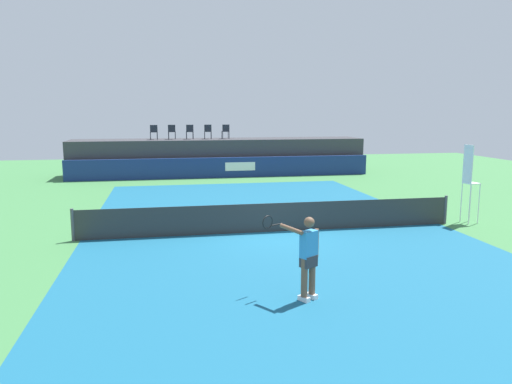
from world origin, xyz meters
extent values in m
plane|color=#3D7A42|center=(0.00, 3.00, 0.00)|extent=(48.00, 48.00, 0.00)
cube|color=#16597A|center=(0.00, 0.00, 0.00)|extent=(12.00, 22.00, 0.00)
cube|color=navy|center=(0.00, 13.50, 0.60)|extent=(18.00, 0.20, 1.20)
cube|color=white|center=(1.03, 13.39, 0.66)|extent=(1.80, 0.02, 0.50)
cube|color=#38383D|center=(0.00, 15.30, 1.10)|extent=(18.00, 2.80, 2.20)
cylinder|color=#1E232D|center=(-3.79, 15.49, 2.42)|extent=(0.04, 0.04, 0.44)
cylinder|color=#1E232D|center=(-4.19, 15.47, 2.42)|extent=(0.04, 0.04, 0.44)
cylinder|color=#1E232D|center=(-3.77, 15.09, 2.42)|extent=(0.04, 0.04, 0.44)
cylinder|color=#1E232D|center=(-4.17, 15.07, 2.42)|extent=(0.04, 0.04, 0.44)
cube|color=#1E232D|center=(-3.98, 15.28, 2.66)|extent=(0.46, 0.46, 0.03)
cube|color=#1E232D|center=(-3.97, 15.07, 2.88)|extent=(0.44, 0.05, 0.42)
cylinder|color=#1E232D|center=(-2.67, 15.69, 2.42)|extent=(0.04, 0.04, 0.44)
cylinder|color=#1E232D|center=(-3.08, 15.71, 2.42)|extent=(0.04, 0.04, 0.44)
cylinder|color=#1E232D|center=(-2.70, 15.29, 2.42)|extent=(0.04, 0.04, 0.44)
cylinder|color=#1E232D|center=(-3.10, 15.31, 2.42)|extent=(0.04, 0.04, 0.44)
cube|color=#1E232D|center=(-2.89, 15.50, 2.66)|extent=(0.46, 0.46, 0.03)
cube|color=#1E232D|center=(-2.90, 15.29, 2.88)|extent=(0.44, 0.05, 0.42)
cylinder|color=#1E232D|center=(-1.60, 15.65, 2.42)|extent=(0.04, 0.04, 0.44)
cylinder|color=#1E232D|center=(-2.00, 15.65, 2.42)|extent=(0.04, 0.04, 0.44)
cylinder|color=#1E232D|center=(-1.60, 15.25, 2.42)|extent=(0.04, 0.04, 0.44)
cylinder|color=#1E232D|center=(-2.00, 15.25, 2.42)|extent=(0.04, 0.04, 0.44)
cube|color=#1E232D|center=(-1.80, 15.45, 2.66)|extent=(0.44, 0.44, 0.03)
cube|color=#1E232D|center=(-1.80, 15.24, 2.88)|extent=(0.44, 0.03, 0.42)
cylinder|color=#1E232D|center=(-0.47, 15.64, 2.42)|extent=(0.04, 0.04, 0.44)
cylinder|color=#1E232D|center=(-0.87, 15.66, 2.42)|extent=(0.04, 0.04, 0.44)
cylinder|color=#1E232D|center=(-0.49, 15.24, 2.42)|extent=(0.04, 0.04, 0.44)
cylinder|color=#1E232D|center=(-0.89, 15.26, 2.42)|extent=(0.04, 0.04, 0.44)
cube|color=#1E232D|center=(-0.68, 15.45, 2.66)|extent=(0.46, 0.46, 0.03)
cube|color=#1E232D|center=(-0.69, 15.24, 2.88)|extent=(0.44, 0.05, 0.42)
cylinder|color=#1E232D|center=(0.62, 15.64, 2.42)|extent=(0.04, 0.04, 0.44)
cylinder|color=#1E232D|center=(0.22, 15.63, 2.42)|extent=(0.04, 0.04, 0.44)
cylinder|color=#1E232D|center=(0.63, 15.24, 2.42)|extent=(0.04, 0.04, 0.44)
cylinder|color=#1E232D|center=(0.23, 15.23, 2.42)|extent=(0.04, 0.04, 0.44)
cube|color=#1E232D|center=(0.42, 15.44, 2.66)|extent=(0.45, 0.45, 0.03)
cube|color=#1E232D|center=(0.43, 15.23, 2.88)|extent=(0.44, 0.04, 0.42)
cylinder|color=white|center=(7.37, -0.17, 0.70)|extent=(0.04, 0.04, 1.40)
cylinder|color=white|center=(7.30, 0.23, 0.70)|extent=(0.04, 0.04, 1.40)
cylinder|color=white|center=(6.97, -0.23, 0.70)|extent=(0.04, 0.04, 1.40)
cylinder|color=white|center=(6.90, 0.17, 0.70)|extent=(0.04, 0.04, 1.40)
cube|color=white|center=(7.13, 0.00, 1.41)|extent=(0.50, 0.50, 0.03)
cube|color=white|center=(6.93, -0.03, 2.09)|extent=(0.09, 0.44, 1.33)
cube|color=#2D2D2D|center=(0.00, 0.00, 0.47)|extent=(12.40, 0.02, 0.95)
cylinder|color=#4C4C51|center=(-6.20, 0.00, 0.50)|extent=(0.10, 0.10, 1.00)
cylinder|color=#4C4C51|center=(6.20, 0.00, 0.50)|extent=(0.10, 0.10, 1.00)
cube|color=white|center=(-0.44, -5.80, 0.05)|extent=(0.24, 0.28, 0.10)
cylinder|color=brown|center=(-0.44, -5.80, 0.51)|extent=(0.14, 0.14, 0.82)
cube|color=white|center=(-0.65, -5.92, 0.05)|extent=(0.24, 0.28, 0.10)
cylinder|color=brown|center=(-0.65, -5.92, 0.51)|extent=(0.14, 0.14, 0.82)
cube|color=#333338|center=(-0.54, -5.86, 0.84)|extent=(0.40, 0.36, 0.24)
cube|color=#338CCC|center=(-0.54, -5.86, 1.20)|extent=(0.41, 0.36, 0.56)
sphere|color=brown|center=(-0.54, -5.86, 1.66)|extent=(0.22, 0.22, 0.22)
cylinder|color=brown|center=(-0.34, -5.74, 1.18)|extent=(0.09, 0.09, 0.60)
cylinder|color=brown|center=(-0.89, -5.76, 1.50)|extent=(0.39, 0.56, 0.14)
cylinder|color=black|center=(-1.11, -5.40, 1.53)|extent=(0.27, 0.18, 0.03)
torus|color=black|center=(-1.26, -5.15, 1.53)|extent=(0.27, 0.18, 0.30)
sphere|color=#D8EA33|center=(3.34, 1.51, 0.04)|extent=(0.07, 0.07, 0.07)
camera|label=1|loc=(-3.42, -15.23, 3.89)|focal=34.34mm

